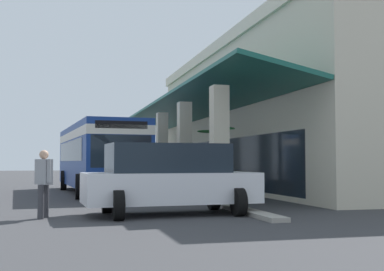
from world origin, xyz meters
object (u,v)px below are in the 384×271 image
Objects in this scene: parked_suv_white at (170,178)px; pedestrian at (44,179)px; transit_bus at (98,153)px; potted_palm at (219,181)px.

parked_suv_white reaches higher than pedestrian.
pedestrian is (0.10, -3.38, -0.01)m from parked_suv_white.
transit_bus reaches higher than pedestrian.
pedestrian is 0.59× the size of potted_palm.
pedestrian is at bearing -11.60° from transit_bus.
potted_palm is (3.01, 4.99, -1.22)m from transit_bus.
potted_palm is at bearing 135.81° from pedestrian.
potted_palm reaches higher than parked_suv_white.
potted_palm is (-7.32, 7.11, -0.38)m from pedestrian.
pedestrian is at bearing -88.34° from parked_suv_white.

